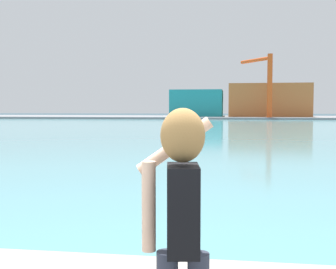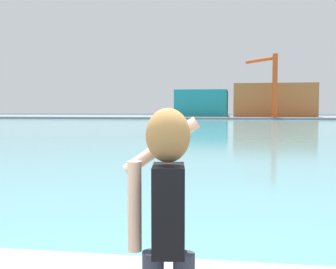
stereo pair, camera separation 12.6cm
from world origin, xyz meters
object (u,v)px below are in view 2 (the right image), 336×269
at_px(warehouse_left, 202,103).
at_px(warehouse_right, 274,100).
at_px(person_photographer, 167,214).
at_px(port_crane, 271,78).

xyz_separation_m(warehouse_left, warehouse_right, (15.33, -1.58, 0.61)).
distance_m(person_photographer, warehouse_left, 94.40).
bearing_deg(warehouse_left, port_crane, -31.78).
height_order(person_photographer, port_crane, port_crane).
xyz_separation_m(warehouse_left, port_crane, (14.15, -8.77, 4.79)).
bearing_deg(warehouse_right, person_photographer, -94.91).
height_order(person_photographer, warehouse_left, warehouse_left).
bearing_deg(warehouse_right, port_crane, -99.33).
xyz_separation_m(warehouse_right, port_crane, (-1.18, -7.18, 4.18)).
distance_m(warehouse_left, warehouse_right, 15.42).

